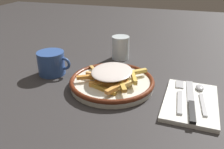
# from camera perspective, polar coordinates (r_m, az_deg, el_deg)

# --- Properties ---
(ground_plane) EXTENTS (2.60, 2.60, 0.00)m
(ground_plane) POSITION_cam_1_polar(r_m,az_deg,el_deg) (0.71, 0.00, -2.87)
(ground_plane) COLOR #312F2F
(plate) EXTENTS (0.25, 0.25, 0.03)m
(plate) POSITION_cam_1_polar(r_m,az_deg,el_deg) (0.70, 0.00, -1.88)
(plate) COLOR white
(plate) RESTS_ON ground_plane
(fries_heap) EXTENTS (0.19, 0.17, 0.04)m
(fries_heap) POSITION_cam_1_polar(r_m,az_deg,el_deg) (0.68, 0.05, -0.08)
(fries_heap) COLOR gold
(fries_heap) RESTS_ON plate
(napkin) EXTENTS (0.14, 0.22, 0.01)m
(napkin) POSITION_cam_1_polar(r_m,az_deg,el_deg) (0.66, 18.26, -6.26)
(napkin) COLOR white
(napkin) RESTS_ON ground_plane
(fork) EXTENTS (0.03, 0.18, 0.00)m
(fork) POSITION_cam_1_polar(r_m,az_deg,el_deg) (0.66, 15.90, -4.83)
(fork) COLOR silver
(fork) RESTS_ON napkin
(knife) EXTENTS (0.03, 0.21, 0.01)m
(knife) POSITION_cam_1_polar(r_m,az_deg,el_deg) (0.64, 18.43, -6.48)
(knife) COLOR black
(knife) RESTS_ON napkin
(spoon) EXTENTS (0.03, 0.15, 0.01)m
(spoon) POSITION_cam_1_polar(r_m,az_deg,el_deg) (0.68, 20.51, -4.35)
(spoon) COLOR silver
(spoon) RESTS_ON napkin
(water_glass) EXTENTS (0.07, 0.07, 0.09)m
(water_glass) POSITION_cam_1_polar(r_m,az_deg,el_deg) (0.90, 2.05, 6.44)
(water_glass) COLOR silver
(water_glass) RESTS_ON ground_plane
(coffee_mug) EXTENTS (0.11, 0.09, 0.08)m
(coffee_mug) POSITION_cam_1_polar(r_m,az_deg,el_deg) (0.80, -14.24, 2.69)
(coffee_mug) COLOR #32559D
(coffee_mug) RESTS_ON ground_plane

